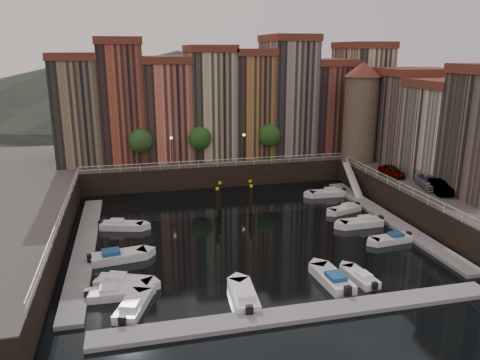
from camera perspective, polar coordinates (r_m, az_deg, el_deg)
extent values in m
plane|color=black|center=(49.74, 0.73, -6.07)|extent=(200.00, 200.00, 0.00)
cube|color=black|center=(73.66, -4.20, 2.34)|extent=(80.00, 20.00, 3.00)
cube|color=gray|center=(47.70, -18.37, -7.67)|extent=(2.00, 28.00, 0.35)
cube|color=gray|center=(54.84, 17.70, -4.54)|extent=(2.00, 28.00, 0.35)
cube|color=gray|center=(35.12, 7.76, -15.79)|extent=(30.00, 2.00, 0.35)
cone|color=#2D382D|center=(156.34, -20.57, 10.50)|extent=(80.00, 80.00, 14.00)
cone|color=#2D382D|center=(155.94, -7.52, 12.07)|extent=(100.00, 100.00, 18.00)
cone|color=#2D382D|center=(163.55, 5.04, 11.25)|extent=(70.00, 70.00, 12.00)
cube|color=#826F52|center=(69.14, -19.02, 7.83)|extent=(6.00, 10.00, 14.00)
cube|color=brown|center=(68.63, -19.59, 14.03)|extent=(6.30, 10.30, 1.00)
cube|color=#9D4831|center=(68.71, -14.14, 9.00)|extent=(5.80, 10.00, 16.00)
cube|color=brown|center=(68.31, -14.63, 16.09)|extent=(6.10, 10.30, 1.00)
cube|color=#D77358|center=(69.06, -8.92, 8.27)|extent=(6.50, 10.00, 13.50)
cube|color=brown|center=(68.52, -9.18, 14.29)|extent=(6.80, 10.30, 1.00)
cube|color=beige|center=(69.75, -3.68, 9.11)|extent=(6.20, 10.00, 15.00)
cube|color=brown|center=(69.30, -3.80, 15.70)|extent=(6.50, 10.30, 1.00)
cube|color=#A8733E|center=(71.00, 1.08, 9.06)|extent=(5.60, 10.00, 14.50)
cube|color=brown|center=(70.53, 1.11, 15.32)|extent=(5.90, 10.30, 1.00)
cube|color=gray|center=(72.62, 5.74, 9.92)|extent=(6.40, 10.00, 16.50)
cube|color=brown|center=(72.28, 5.94, 16.84)|extent=(6.70, 10.30, 1.00)
cube|color=brown|center=(75.05, 10.24, 8.59)|extent=(6.00, 10.00, 13.00)
cube|color=brown|center=(74.54, 10.50, 13.94)|extent=(6.30, 10.30, 1.00)
cube|color=#C7B592|center=(77.47, 14.38, 9.50)|extent=(5.90, 10.00, 15.50)
cube|color=brown|center=(77.09, 14.81, 15.60)|extent=(6.20, 10.30, 1.00)
cube|color=#77675A|center=(68.88, 20.22, 6.85)|extent=(9.00, 8.00, 12.00)
cube|color=brown|center=(68.29, 20.74, 12.23)|extent=(9.30, 8.30, 1.00)
cube|color=beige|center=(62.52, 24.16, 5.17)|extent=(9.00, 8.00, 11.00)
cube|color=brown|center=(61.85, 24.78, 10.63)|extent=(9.30, 8.30, 1.00)
cylinder|color=#6B5B4C|center=(67.71, 14.42, 7.18)|extent=(4.60, 4.60, 12.00)
cone|color=brown|center=(67.11, 14.82, 12.93)|extent=(5.20, 5.20, 2.00)
cylinder|color=black|center=(64.60, -11.91, 2.61)|extent=(0.30, 0.30, 2.40)
sphere|color=#1E4719|center=(64.11, -12.03, 4.70)|extent=(3.20, 3.20, 3.20)
cylinder|color=black|center=(65.25, -4.87, 3.02)|extent=(0.30, 0.30, 2.40)
sphere|color=#1E4719|center=(64.77, -4.92, 5.09)|extent=(3.20, 3.20, 3.20)
cylinder|color=black|center=(67.41, 3.58, 3.46)|extent=(0.30, 0.30, 2.40)
sphere|color=#1E4719|center=(66.94, 3.61, 5.47)|extent=(3.20, 3.20, 3.20)
cylinder|color=black|center=(63.66, -8.31, 3.33)|extent=(0.12, 0.12, 4.00)
sphere|color=#FFD88C|center=(63.26, -8.39, 5.10)|extent=(0.36, 0.36, 0.36)
cylinder|color=black|center=(65.25, 0.47, 3.80)|extent=(0.12, 0.12, 4.00)
sphere|color=#FFD88C|center=(64.87, 0.48, 5.53)|extent=(0.36, 0.36, 0.36)
cube|color=white|center=(63.51, -2.78, 2.48)|extent=(36.00, 0.08, 0.08)
cube|color=white|center=(63.61, -2.77, 2.08)|extent=(36.00, 0.06, 0.06)
cube|color=white|center=(54.65, 19.65, -0.62)|extent=(0.08, 34.00, 0.08)
cube|color=white|center=(54.77, 19.60, -1.07)|extent=(0.06, 34.00, 0.06)
cube|color=white|center=(46.61, -20.97, -3.50)|extent=(0.08, 34.00, 0.08)
cube|color=white|center=(46.75, -20.92, -4.02)|extent=(0.06, 34.00, 0.06)
cube|color=white|center=(63.93, 13.52, 0.11)|extent=(2.78, 8.26, 2.81)
cube|color=white|center=(63.80, 13.55, 0.54)|extent=(1.93, 8.32, 3.65)
cylinder|color=black|center=(52.96, -2.76, -2.98)|extent=(0.32, 0.32, 3.60)
cylinder|color=gold|center=(52.40, -2.78, -1.07)|extent=(0.36, 0.36, 0.25)
cylinder|color=black|center=(55.18, -2.44, -2.20)|extent=(0.32, 0.32, 3.60)
cylinder|color=gold|center=(54.64, -2.46, -0.36)|extent=(0.36, 0.36, 0.25)
cylinder|color=black|center=(53.98, 1.37, -2.60)|extent=(0.32, 0.32, 3.60)
cylinder|color=gold|center=(53.43, 1.39, -0.72)|extent=(0.36, 0.36, 0.25)
cylinder|color=black|center=(55.83, 1.26, -1.98)|extent=(0.32, 0.32, 3.60)
cylinder|color=gold|center=(55.29, 1.27, -0.15)|extent=(0.36, 0.36, 0.25)
cube|color=white|center=(38.16, -14.75, -13.26)|extent=(4.31, 1.80, 0.72)
cube|color=white|center=(38.01, -15.69, -12.71)|extent=(1.40, 1.21, 0.48)
cube|color=black|center=(38.29, -18.18, -13.04)|extent=(0.36, 0.50, 0.68)
cube|color=white|center=(39.59, -13.98, -12.06)|extent=(4.78, 3.24, 0.76)
cube|color=white|center=(39.61, -14.86, -11.38)|extent=(1.77, 1.65, 0.51)
cube|color=black|center=(40.37, -17.14, -11.35)|extent=(0.52, 0.60, 0.71)
cube|color=white|center=(44.14, -14.55, -9.06)|extent=(5.08, 2.59, 0.83)
cube|color=navy|center=(43.87, -15.46, -8.58)|extent=(1.73, 1.54, 0.55)
cube|color=black|center=(43.84, -17.89, -9.12)|extent=(0.47, 0.60, 0.77)
cube|color=white|center=(51.43, -14.16, -5.46)|extent=(4.71, 2.81, 0.75)
cube|color=white|center=(51.44, -14.84, -4.97)|extent=(1.67, 1.53, 0.50)
cube|color=black|center=(52.02, -16.64, -5.11)|extent=(0.47, 0.58, 0.70)
cube|color=white|center=(48.87, 17.91, -6.93)|extent=(4.16, 1.96, 0.69)
cube|color=navy|center=(49.04, 18.46, -6.38)|extent=(1.39, 1.22, 0.46)
cube|color=black|center=(50.03, 19.87, -6.30)|extent=(0.36, 0.49, 0.64)
cube|color=white|center=(52.27, 14.51, -5.13)|extent=(4.62, 1.89, 0.78)
cube|color=white|center=(52.41, 15.14, -4.57)|extent=(1.49, 1.29, 0.52)
cube|color=black|center=(53.36, 16.78, -4.57)|extent=(0.38, 0.53, 0.73)
cube|color=white|center=(56.23, 12.61, -3.56)|extent=(4.30, 2.71, 0.68)
cube|color=white|center=(56.46, 13.04, -3.06)|extent=(1.55, 1.43, 0.46)
cube|color=black|center=(57.57, 14.14, -2.96)|extent=(0.44, 0.53, 0.64)
cube|color=white|center=(61.83, 10.51, -1.64)|extent=(4.58, 1.93, 0.77)
cube|color=white|center=(61.92, 11.06, -1.19)|extent=(1.49, 1.29, 0.51)
cube|color=black|center=(62.64, 12.54, -1.28)|extent=(0.38, 0.53, 0.72)
cube|color=white|center=(36.23, -12.87, -14.78)|extent=(3.06, 4.67, 0.74)
cube|color=white|center=(35.53, -13.23, -14.63)|extent=(1.59, 1.71, 0.49)
cube|color=black|center=(34.29, -14.17, -16.28)|extent=(0.58, 0.49, 0.69)
cube|color=white|center=(36.56, 0.39, -14.00)|extent=(2.14, 4.85, 0.81)
cube|color=white|center=(35.77, 0.58, -13.83)|extent=(1.39, 1.59, 0.54)
cube|color=black|center=(34.32, 1.14, -15.62)|extent=(0.56, 0.41, 0.75)
cube|color=white|center=(39.68, 11.11, -11.77)|extent=(2.21, 4.96, 0.83)
cube|color=navy|center=(38.95, 11.61, -11.53)|extent=(1.43, 1.63, 0.55)
cube|color=black|center=(37.63, 12.99, -13.02)|extent=(0.58, 0.42, 0.77)
cube|color=white|center=(40.65, 14.37, -11.40)|extent=(1.95, 3.99, 0.65)
cube|color=white|center=(40.10, 14.84, -11.20)|extent=(1.19, 1.34, 0.44)
cube|color=black|center=(39.12, 16.09, -12.29)|extent=(0.47, 0.36, 0.61)
imported|color=gray|center=(61.16, 17.98, 0.97)|extent=(1.89, 4.23, 1.41)
imported|color=gray|center=(56.02, 23.11, -0.83)|extent=(2.45, 4.62, 1.45)
imported|color=gray|center=(57.70, 22.04, -0.27)|extent=(3.18, 5.26, 1.43)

